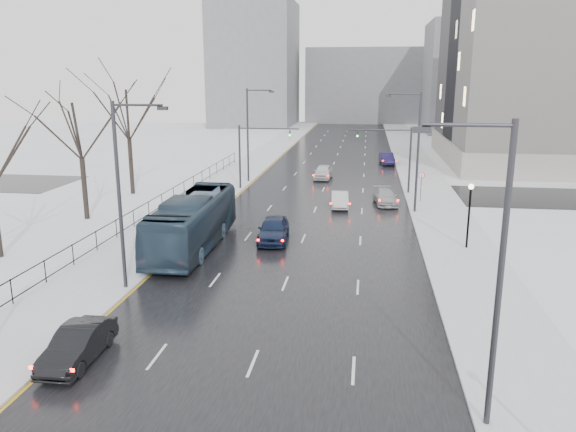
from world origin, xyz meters
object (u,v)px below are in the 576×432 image
at_px(sedan_center_near, 273,229).
at_px(tree_park_c, 1,258).
at_px(streetlight_r_mid, 415,146).
at_px(no_uturn_sign, 421,178).
at_px(sedan_right_far, 385,197).
at_px(sedan_center_far, 323,172).
at_px(tree_park_d, 87,220).
at_px(streetlight_r_near, 494,264).
at_px(sedan_left_near, 78,344).
at_px(lamppost_r_mid, 470,206).
at_px(mast_signal_left, 250,149).
at_px(bus, 193,222).
at_px(sedan_right_near, 340,200).
at_px(streetlight_l_near, 123,187).
at_px(tree_park_e, 133,195).
at_px(mast_signal_right, 399,152).
at_px(sedan_right_distant, 387,159).
at_px(streetlight_l_far, 250,130).

bearing_deg(sedan_center_near, tree_park_c, -164.09).
xyz_separation_m(streetlight_r_mid, no_uturn_sign, (1.03, 4.00, -3.32)).
xyz_separation_m(tree_park_c, sedan_right_far, (24.54, 19.03, 0.71)).
xyz_separation_m(sedan_right_far, sedan_center_far, (-6.54, 12.08, 0.12)).
relative_size(tree_park_d, streetlight_r_near, 1.25).
distance_m(tree_park_c, no_uturn_sign, 34.24).
relative_size(sedan_left_near, sedan_center_far, 0.94).
relative_size(lamppost_r_mid, mast_signal_left, 0.66).
relative_size(bus, sedan_right_near, 3.08).
bearing_deg(sedan_center_far, sedan_left_near, -95.45).
bearing_deg(streetlight_l_near, tree_park_e, 112.69).
height_order(lamppost_r_mid, sedan_center_far, lamppost_r_mid).
bearing_deg(sedan_center_far, sedan_right_near, -76.52).
bearing_deg(streetlight_r_near, sedan_left_near, 171.64).
distance_m(bus, sedan_right_near, 16.23).
relative_size(no_uturn_sign, sedan_center_far, 0.59).
distance_m(streetlight_r_mid, streetlight_l_near, 25.82).
height_order(tree_park_c, streetlight_l_near, streetlight_l_near).
distance_m(streetlight_r_mid, sedan_center_near, 14.97).
bearing_deg(sedan_center_far, no_uturn_sign, -45.74).
bearing_deg(tree_park_d, tree_park_c, -94.00).
relative_size(tree_park_c, mast_signal_right, 1.77).
xyz_separation_m(mast_signal_left, sedan_center_near, (5.33, -17.92, -3.21)).
distance_m(sedan_left_near, sedan_right_distant, 56.56).
xyz_separation_m(tree_park_c, tree_park_d, (0.70, 10.00, 0.00)).
bearing_deg(sedan_center_far, mast_signal_right, -39.12).
relative_size(sedan_right_near, sedan_right_distant, 0.91).
bearing_deg(bus, sedan_left_near, -90.90).
xyz_separation_m(tree_park_e, sedan_center_near, (16.21, -13.92, 0.89)).
relative_size(tree_park_c, no_uturn_sign, 4.26).
distance_m(mast_signal_left, sedan_right_near, 12.06).
height_order(streetlight_r_mid, mast_signal_right, streetlight_r_mid).
relative_size(lamppost_r_mid, sedan_right_near, 1.03).
xyz_separation_m(sedan_center_near, sedan_center_far, (1.49, 25.03, -0.07)).
distance_m(streetlight_r_mid, no_uturn_sign, 5.30).
bearing_deg(mast_signal_right, bus, -125.31).
relative_size(tree_park_e, streetlight_r_near, 1.35).
distance_m(tree_park_e, mast_signal_right, 26.16).
distance_m(sedan_left_near, sedan_center_far, 43.37).
relative_size(mast_signal_left, sedan_right_distant, 1.43).
relative_size(streetlight_r_mid, sedan_right_distant, 2.20).
distance_m(mast_signal_right, sedan_center_far, 11.07).
relative_size(streetlight_r_mid, streetlight_l_far, 1.00).
bearing_deg(tree_park_c, sedan_center_far, 59.94).
distance_m(tree_park_d, mast_signal_left, 17.96).
bearing_deg(tree_park_c, streetlight_l_far, 69.74).
bearing_deg(sedan_right_far, no_uturn_sign, 10.02).
relative_size(tree_park_d, sedan_right_near, 3.01).
bearing_deg(bus, sedan_right_far, 48.43).
bearing_deg(sedan_left_near, tree_park_d, 115.35).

